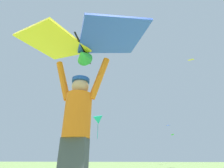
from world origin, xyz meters
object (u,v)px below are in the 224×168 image
(kite_flyer_person, at_px, (77,128))
(distant_kite_green_low_right, at_px, (172,134))
(held_stunt_kite, at_px, (82,43))
(distant_kite_blue_high_left, at_px, (168,125))
(distant_kite_yellow_high_right, at_px, (191,59))
(distant_kite_teal_low_left, at_px, (98,120))
(marker_flag, at_px, (69,139))

(kite_flyer_person, relative_size, distant_kite_green_low_right, 2.49)
(distant_kite_green_low_right, bearing_deg, kite_flyer_person, -99.85)
(held_stunt_kite, xyz_separation_m, distant_kite_blue_high_left, (3.93, 23.02, 2.95))
(distant_kite_yellow_high_right, bearing_deg, distant_kite_blue_high_left, 97.93)
(distant_kite_teal_low_left, bearing_deg, distant_kite_green_low_right, 52.65)
(held_stunt_kite, relative_size, distant_kite_yellow_high_right, 3.48)
(held_stunt_kite, distance_m, distant_kite_blue_high_left, 23.54)
(distant_kite_blue_high_left, xyz_separation_m, distant_kite_green_low_right, (1.84, 10.32, 0.05))
(kite_flyer_person, xyz_separation_m, distant_kite_blue_high_left, (3.93, 22.93, 4.18))
(distant_kite_green_low_right, bearing_deg, distant_kite_teal_low_left, -127.35)
(kite_flyer_person, distance_m, distant_kite_blue_high_left, 23.63)
(kite_flyer_person, bearing_deg, marker_flag, 116.49)
(kite_flyer_person, bearing_deg, held_stunt_kite, -86.57)
(distant_kite_green_low_right, xyz_separation_m, distant_kite_teal_low_left, (-11.09, -14.52, 0.21))
(held_stunt_kite, bearing_deg, distant_kite_teal_low_left, 105.77)
(kite_flyer_person, bearing_deg, distant_kite_yellow_high_right, 65.67)
(marker_flag, bearing_deg, distant_kite_teal_low_left, 99.07)
(kite_flyer_person, height_order, distant_kite_teal_low_left, distant_kite_teal_low_left)
(distant_kite_green_low_right, bearing_deg, marker_flag, -109.19)
(distant_kite_yellow_high_right, distance_m, distant_kite_green_low_right, 21.56)
(distant_kite_teal_low_left, bearing_deg, held_stunt_kite, -74.23)
(marker_flag, bearing_deg, distant_kite_blue_high_left, 65.44)
(distant_kite_green_low_right, xyz_separation_m, marker_flag, (-9.19, -26.40, -3.55))
(held_stunt_kite, relative_size, distant_kite_green_low_right, 2.70)
(distant_kite_green_low_right, relative_size, marker_flag, 0.41)
(kite_flyer_person, distance_m, distant_kite_yellow_high_right, 15.52)
(marker_flag, bearing_deg, distant_kite_yellow_high_right, 30.39)
(distant_kite_teal_low_left, xyz_separation_m, marker_flag, (1.90, -11.88, -3.75))
(kite_flyer_person, xyz_separation_m, marker_flag, (-3.41, 6.85, 0.68))
(distant_kite_teal_low_left, distance_m, marker_flag, 12.60)
(held_stunt_kite, relative_size, distant_kite_blue_high_left, 2.40)
(held_stunt_kite, relative_size, marker_flag, 1.11)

